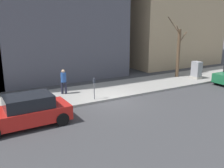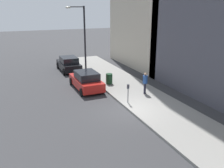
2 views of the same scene
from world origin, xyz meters
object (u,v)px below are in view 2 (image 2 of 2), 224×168
object	(u,v)px
parking_meter	(128,92)
streetlamp	(82,33)
parked_car_black	(69,64)
parked_car_red	(86,81)
pedestrian_near_meter	(145,82)
trash_bin	(109,79)

from	to	relation	value
parking_meter	streetlamp	size ratio (longest dim) A/B	0.21
parked_car_black	parking_meter	size ratio (longest dim) A/B	3.13
parked_car_red	pedestrian_near_meter	xyz separation A→B (m)	(3.74, -3.18, 0.35)
parked_car_black	streetlamp	world-z (taller)	streetlamp
parked_car_red	parking_meter	size ratio (longest dim) A/B	3.14
parked_car_red	streetlamp	distance (m)	7.08
trash_bin	parked_car_red	bearing A→B (deg)	-174.42
parking_meter	pedestrian_near_meter	size ratio (longest dim) A/B	0.81
parked_car_black	pedestrian_near_meter	bearing A→B (deg)	-70.08
trash_bin	pedestrian_near_meter	bearing A→B (deg)	-64.55
parked_car_red	trash_bin	size ratio (longest dim) A/B	4.71
parked_car_red	streetlamp	world-z (taller)	streetlamp
parked_car_black	parked_car_red	bearing A→B (deg)	-91.19
parking_meter	trash_bin	size ratio (longest dim) A/B	1.50
parking_meter	streetlamp	distance (m)	10.95
parked_car_black	parking_meter	xyz separation A→B (m)	(1.61, -11.05, 0.24)
streetlamp	parked_car_black	bearing A→B (deg)	159.72
trash_bin	pedestrian_near_meter	world-z (taller)	pedestrian_near_meter
parked_car_black	pedestrian_near_meter	world-z (taller)	pedestrian_near_meter
parking_meter	streetlamp	bearing A→B (deg)	90.91
trash_bin	pedestrian_near_meter	distance (m)	3.78
trash_bin	streetlamp	bearing A→B (deg)	96.00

